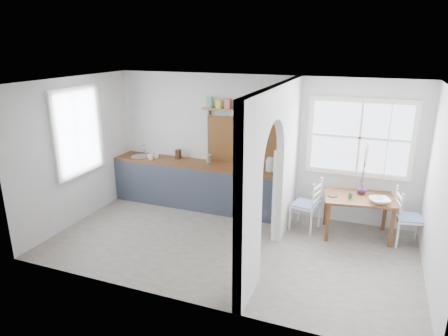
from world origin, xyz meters
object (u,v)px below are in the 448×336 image
(chair_left, at_px, (305,204))
(kettle, at_px, (270,164))
(vase, at_px, (362,189))
(dining_table, at_px, (357,216))
(chair_right, at_px, (409,217))

(chair_left, relative_size, kettle, 3.60)
(chair_left, bearing_deg, vase, 116.69)
(chair_left, bearing_deg, dining_table, 106.28)
(chair_right, height_order, vase, chair_right)
(dining_table, xyz_separation_m, chair_right, (0.79, -0.01, 0.12))
(dining_table, height_order, chair_left, chair_left)
(kettle, distance_m, vase, 1.64)
(chair_right, xyz_separation_m, vase, (-0.77, 0.18, 0.32))
(chair_left, xyz_separation_m, kettle, (-0.73, 0.29, 0.56))
(kettle, height_order, vase, kettle)
(kettle, xyz_separation_m, vase, (1.62, -0.05, -0.25))
(chair_left, distance_m, chair_right, 1.66)
(chair_right, xyz_separation_m, kettle, (-2.39, 0.23, 0.56))
(dining_table, bearing_deg, kettle, 162.47)
(dining_table, bearing_deg, chair_right, -10.33)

